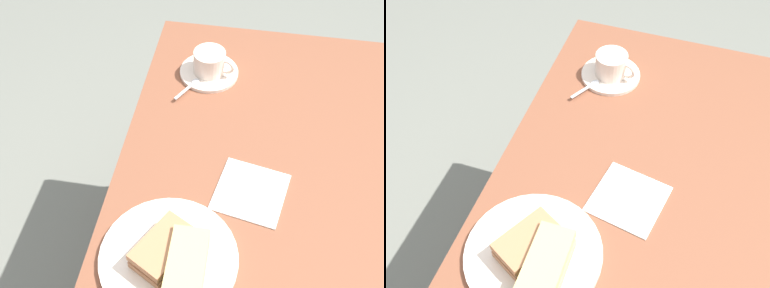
# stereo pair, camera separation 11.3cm
# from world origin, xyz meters

# --- Properties ---
(dining_table) EXTENTS (1.17, 0.72, 0.78)m
(dining_table) POSITION_xyz_m (0.00, 0.00, 0.67)
(dining_table) COLOR brown
(dining_table) RESTS_ON ground_plane
(sandwich_plate) EXTENTS (0.28, 0.28, 0.01)m
(sandwich_plate) POSITION_xyz_m (0.20, -0.19, 0.78)
(sandwich_plate) COLOR beige
(sandwich_plate) RESTS_ON dining_table
(sandwich_front) EXTENTS (0.15, 0.13, 0.05)m
(sandwich_front) POSITION_xyz_m (0.20, -0.20, 0.81)
(sandwich_front) COLOR #BA7B51
(sandwich_front) RESTS_ON sandwich_plate
(sandwich_back) EXTENTS (0.15, 0.07, 0.06)m
(sandwich_back) POSITION_xyz_m (0.24, -0.15, 0.82)
(sandwich_back) COLOR #D2B872
(sandwich_back) RESTS_ON sandwich_plate
(coffee_saucer) EXTENTS (0.16, 0.16, 0.01)m
(coffee_saucer) POSITION_xyz_m (-0.36, -0.19, 0.78)
(coffee_saucer) COLOR beige
(coffee_saucer) RESTS_ON dining_table
(coffee_cup) EXTENTS (0.09, 0.11, 0.06)m
(coffee_cup) POSITION_xyz_m (-0.36, -0.19, 0.82)
(coffee_cup) COLOR beige
(coffee_cup) RESTS_ON coffee_saucer
(spoon) EXTENTS (0.09, 0.06, 0.01)m
(spoon) POSITION_xyz_m (-0.30, -0.23, 0.79)
(spoon) COLOR silver
(spoon) RESTS_ON coffee_saucer
(napkin) EXTENTS (0.18, 0.18, 0.00)m
(napkin) POSITION_xyz_m (0.01, -0.04, 0.78)
(napkin) COLOR white
(napkin) RESTS_ON dining_table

